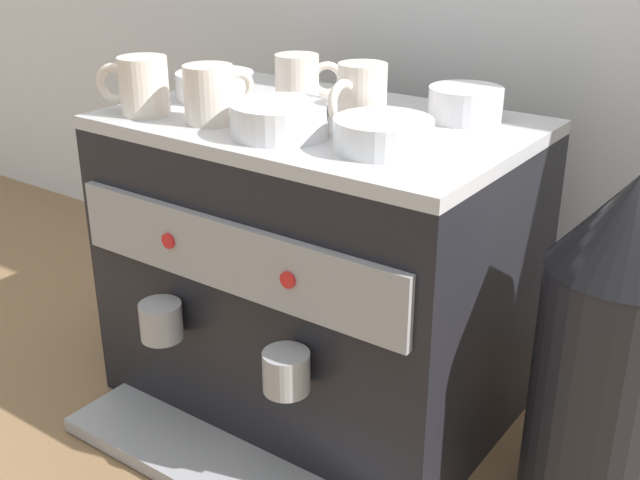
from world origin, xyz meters
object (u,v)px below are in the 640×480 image
at_px(ceramic_bowl_2, 383,135).
at_px(ceramic_cup_2, 360,96).
at_px(ceramic_cup_0, 300,79).
at_px(ceramic_bowl_1, 280,120).
at_px(milk_pitcher, 139,276).
at_px(ceramic_bowl_3, 217,86).
at_px(espresso_machine, 318,267).
at_px(ceramic_bowl_0, 465,105).
at_px(coffee_grinder, 613,352).
at_px(ceramic_cup_1, 212,94).
at_px(ceramic_cup_3, 141,86).

bearing_deg(ceramic_bowl_2, ceramic_cup_2, 138.76).
bearing_deg(ceramic_cup_0, ceramic_bowl_1, -61.65).
relative_size(ceramic_bowl_2, milk_pitcher, 0.74).
bearing_deg(milk_pitcher, ceramic_bowl_3, -1.52).
height_order(espresso_machine, ceramic_bowl_0, ceramic_bowl_0).
distance_m(ceramic_bowl_3, milk_pitcher, 0.42).
height_order(espresso_machine, ceramic_cup_0, ceramic_cup_0).
distance_m(ceramic_cup_0, coffee_grinder, 0.54).
xyz_separation_m(espresso_machine, ceramic_cup_0, (-0.07, 0.05, 0.25)).
height_order(ceramic_cup_1, coffee_grinder, ceramic_cup_1).
height_order(ceramic_cup_1, milk_pitcher, ceramic_cup_1).
bearing_deg(ceramic_cup_2, ceramic_cup_3, -157.89).
relative_size(ceramic_bowl_2, coffee_grinder, 0.27).
distance_m(ceramic_cup_1, ceramic_cup_3, 0.11).
bearing_deg(ceramic_bowl_1, milk_pitcher, 165.57).
relative_size(espresso_machine, coffee_grinder, 1.26).
xyz_separation_m(ceramic_cup_1, ceramic_bowl_3, (-0.08, 0.10, -0.02)).
bearing_deg(ceramic_bowl_3, ceramic_bowl_0, 15.85).
bearing_deg(ceramic_cup_0, ceramic_cup_2, -22.99).
bearing_deg(ceramic_cup_1, espresso_machine, 42.72).
xyz_separation_m(ceramic_bowl_2, ceramic_bowl_3, (-0.33, 0.08, 0.00)).
distance_m(ceramic_cup_0, milk_pitcher, 0.50).
relative_size(ceramic_cup_0, ceramic_bowl_1, 0.73).
bearing_deg(ceramic_cup_2, ceramic_bowl_2, -41.24).
bearing_deg(ceramic_cup_0, ceramic_cup_1, -101.67).
height_order(ceramic_bowl_0, ceramic_bowl_3, ceramic_bowl_0).
bearing_deg(ceramic_cup_1, milk_pitcher, 160.40).
xyz_separation_m(ceramic_bowl_0, ceramic_bowl_1, (-0.15, -0.20, -0.00)).
bearing_deg(ceramic_bowl_1, ceramic_bowl_2, 9.00).
bearing_deg(espresso_machine, ceramic_bowl_2, -25.99).
height_order(ceramic_cup_1, ceramic_bowl_0, ceramic_cup_1).
relative_size(ceramic_cup_0, ceramic_cup_1, 0.86).
height_order(ceramic_cup_3, ceramic_bowl_2, ceramic_cup_3).
relative_size(ceramic_cup_2, ceramic_bowl_0, 1.07).
bearing_deg(ceramic_bowl_3, ceramic_cup_0, 21.34).
relative_size(ceramic_bowl_3, milk_pitcher, 0.72).
distance_m(ceramic_cup_0, ceramic_cup_1, 0.15).
bearing_deg(ceramic_cup_0, espresso_machine, -37.70).
relative_size(ceramic_bowl_2, ceramic_bowl_3, 1.04).
height_order(ceramic_cup_0, ceramic_bowl_1, ceramic_cup_0).
distance_m(ceramic_cup_1, ceramic_bowl_3, 0.13).
relative_size(ceramic_cup_3, ceramic_bowl_3, 0.93).
xyz_separation_m(ceramic_bowl_0, ceramic_bowl_3, (-0.34, -0.10, -0.00)).
bearing_deg(ceramic_bowl_0, ceramic_bowl_1, -127.41).
xyz_separation_m(ceramic_cup_1, ceramic_bowl_2, (0.24, 0.02, -0.02)).
relative_size(ceramic_cup_3, ceramic_bowl_1, 0.86).
bearing_deg(espresso_machine, ceramic_cup_3, -150.54).
relative_size(ceramic_bowl_1, ceramic_bowl_3, 1.08).
height_order(ceramic_bowl_0, ceramic_bowl_1, ceramic_bowl_0).
height_order(ceramic_cup_0, milk_pitcher, ceramic_cup_0).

